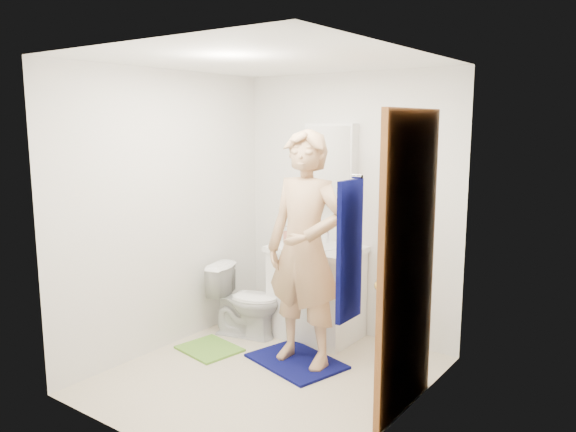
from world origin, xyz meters
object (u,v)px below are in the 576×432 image
object	(u,v)px
medicine_cabinet	(331,162)
man	(305,249)
vanity_cabinet	(317,294)
toothbrush_cup	(350,243)
towel	(349,251)
soap_dispenser	(289,235)
toilet	(245,301)

from	to	relation	value
medicine_cabinet	man	bearing A→B (deg)	-71.94
vanity_cabinet	man	world-z (taller)	man
medicine_cabinet	toothbrush_cup	size ratio (longest dim) A/B	5.40
towel	man	world-z (taller)	man
towel	soap_dispenser	world-z (taller)	towel
vanity_cabinet	towel	bearing A→B (deg)	-51.53
toilet	soap_dispenser	size ratio (longest dim) A/B	3.92
medicine_cabinet	toilet	bearing A→B (deg)	-132.53
toothbrush_cup	man	size ratio (longest dim) A/B	0.07
vanity_cabinet	towel	size ratio (longest dim) A/B	1.00
medicine_cabinet	towel	distance (m)	2.11
soap_dispenser	toilet	bearing A→B (deg)	-130.59
vanity_cabinet	man	xyz separation A→B (m)	(0.26, -0.57, 0.56)
vanity_cabinet	toothbrush_cup	size ratio (longest dim) A/B	6.17
soap_dispenser	medicine_cabinet	bearing A→B (deg)	45.41
towel	toothbrush_cup	xyz separation A→B (m)	(-0.89, 1.58, -0.35)
towel	vanity_cabinet	bearing A→B (deg)	128.47
soap_dispenser	man	distance (m)	0.75
medicine_cabinet	man	size ratio (longest dim) A/B	0.37
soap_dispenser	man	size ratio (longest dim) A/B	0.09
vanity_cabinet	medicine_cabinet	bearing A→B (deg)	90.00
soap_dispenser	toothbrush_cup	bearing A→B (deg)	14.62
towel	man	size ratio (longest dim) A/B	0.42
toilet	man	bearing A→B (deg)	-118.04
vanity_cabinet	man	size ratio (longest dim) A/B	0.42
toilet	towel	bearing A→B (deg)	-136.57
man	towel	bearing A→B (deg)	-45.09
towel	soap_dispenser	size ratio (longest dim) A/B	4.73
medicine_cabinet	soap_dispenser	distance (m)	0.77
man	medicine_cabinet	bearing A→B (deg)	107.69
toilet	man	size ratio (longest dim) A/B	0.35
vanity_cabinet	towel	distance (m)	2.08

